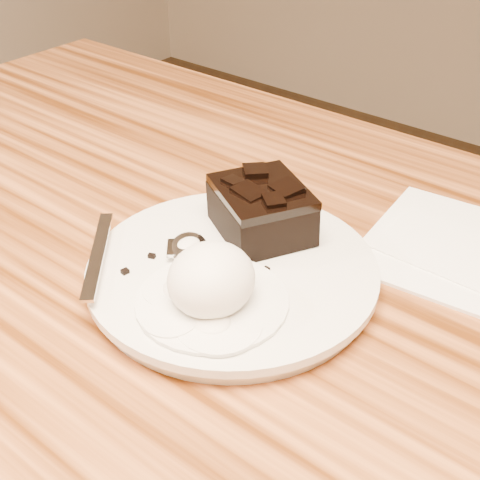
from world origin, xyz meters
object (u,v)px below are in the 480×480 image
Objects in this scene: spoon at (189,249)px; napkin at (462,249)px; plate at (232,275)px; brownie at (261,213)px; ice_cream_scoop at (211,279)px.

spoon is 1.11× the size of napkin.
napkin is (0.13, 0.17, -0.01)m from plate.
spoon is at bearing -111.58° from brownie.
plate is 1.32× the size of spoon.
spoon reaches higher than napkin.
ice_cream_scoop is 0.42× the size of napkin.
brownie is at bearing -142.35° from napkin.
spoon reaches higher than plate.
ice_cream_scoop is (0.03, -0.10, 0.00)m from brownie.
brownie is at bearing 26.95° from spoon.
napkin is at bearing 4.68° from spoon.
plate is 3.51× the size of ice_cream_scoop.
spoon is at bearing -164.40° from plate.
ice_cream_scoop is 0.38× the size of spoon.
plate is 0.04m from spoon.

